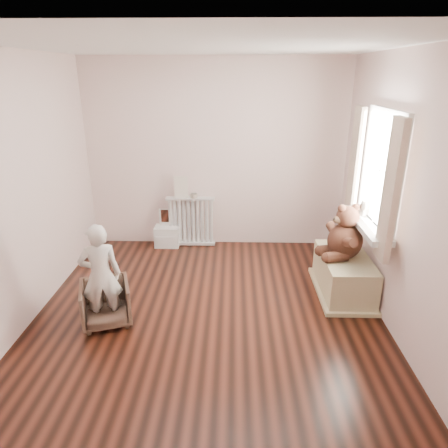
{
  "coord_description": "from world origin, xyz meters",
  "views": [
    {
      "loc": [
        0.26,
        -3.71,
        2.38
      ],
      "look_at": [
        0.15,
        0.45,
        0.8
      ],
      "focal_mm": 32.0,
      "sensor_mm": 36.0,
      "label": 1
    }
  ],
  "objects_px": {
    "armchair": "(106,303)",
    "plush_cat": "(362,208)",
    "radiator": "(191,220)",
    "child": "(101,276)",
    "teddy_bear": "(345,239)",
    "toy_bench": "(344,277)",
    "toy_vanity": "(167,228)"
  },
  "relations": [
    {
      "from": "armchair",
      "to": "plush_cat",
      "type": "distance_m",
      "value": 2.89
    },
    {
      "from": "child",
      "to": "teddy_bear",
      "type": "bearing_deg",
      "value": 176.67
    },
    {
      "from": "armchair",
      "to": "child",
      "type": "xyz_separation_m",
      "value": [
        0.0,
        -0.05,
        0.33
      ]
    },
    {
      "from": "toy_vanity",
      "to": "teddy_bear",
      "type": "height_order",
      "value": "teddy_bear"
    },
    {
      "from": "radiator",
      "to": "child",
      "type": "relative_size",
      "value": 0.68
    },
    {
      "from": "toy_vanity",
      "to": "child",
      "type": "xyz_separation_m",
      "value": [
        -0.31,
        -1.99,
        0.28
      ]
    },
    {
      "from": "child",
      "to": "toy_bench",
      "type": "height_order",
      "value": "child"
    },
    {
      "from": "toy_vanity",
      "to": "plush_cat",
      "type": "relative_size",
      "value": 2.27
    },
    {
      "from": "teddy_bear",
      "to": "armchair",
      "type": "bearing_deg",
      "value": -178.83
    },
    {
      "from": "toy_vanity",
      "to": "armchair",
      "type": "xyz_separation_m",
      "value": [
        -0.31,
        -1.94,
        -0.06
      ]
    },
    {
      "from": "child",
      "to": "teddy_bear",
      "type": "relative_size",
      "value": 1.75
    },
    {
      "from": "plush_cat",
      "to": "teddy_bear",
      "type": "bearing_deg",
      "value": -150.47
    },
    {
      "from": "armchair",
      "to": "plush_cat",
      "type": "height_order",
      "value": "plush_cat"
    },
    {
      "from": "child",
      "to": "toy_vanity",
      "type": "bearing_deg",
      "value": -117.62
    },
    {
      "from": "armchair",
      "to": "toy_bench",
      "type": "height_order",
      "value": "armchair"
    },
    {
      "from": "teddy_bear",
      "to": "plush_cat",
      "type": "xyz_separation_m",
      "value": [
        0.17,
        0.1,
        0.33
      ]
    },
    {
      "from": "child",
      "to": "toy_bench",
      "type": "distance_m",
      "value": 2.66
    },
    {
      "from": "toy_vanity",
      "to": "toy_bench",
      "type": "height_order",
      "value": "toy_vanity"
    },
    {
      "from": "radiator",
      "to": "plush_cat",
      "type": "relative_size",
      "value": 3.02
    },
    {
      "from": "teddy_bear",
      "to": "child",
      "type": "bearing_deg",
      "value": -177.76
    },
    {
      "from": "radiator",
      "to": "armchair",
      "type": "height_order",
      "value": "radiator"
    },
    {
      "from": "child",
      "to": "teddy_bear",
      "type": "height_order",
      "value": "child"
    },
    {
      "from": "toy_vanity",
      "to": "plush_cat",
      "type": "bearing_deg",
      "value": -26.66
    },
    {
      "from": "radiator",
      "to": "teddy_bear",
      "type": "height_order",
      "value": "teddy_bear"
    },
    {
      "from": "radiator",
      "to": "toy_bench",
      "type": "relative_size",
      "value": 0.75
    },
    {
      "from": "radiator",
      "to": "armchair",
      "type": "distance_m",
      "value": 2.08
    },
    {
      "from": "armchair",
      "to": "radiator",
      "type": "bearing_deg",
      "value": 52.7
    },
    {
      "from": "armchair",
      "to": "child",
      "type": "distance_m",
      "value": 0.34
    },
    {
      "from": "armchair",
      "to": "child",
      "type": "height_order",
      "value": "child"
    },
    {
      "from": "child",
      "to": "plush_cat",
      "type": "height_order",
      "value": "plush_cat"
    },
    {
      "from": "teddy_bear",
      "to": "plush_cat",
      "type": "bearing_deg",
      "value": 16.94
    },
    {
      "from": "toy_bench",
      "to": "plush_cat",
      "type": "relative_size",
      "value": 4.01
    }
  ]
}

